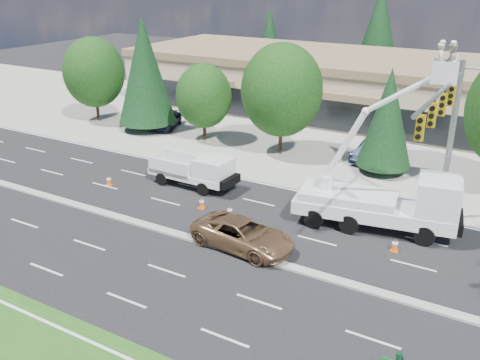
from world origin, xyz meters
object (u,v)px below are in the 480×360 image
Objects in this scene: utility_pickup at (197,174)px; signal_mast at (447,126)px; minivan at (243,234)px; bucket_truck at (391,193)px.

signal_mast is at bearing 4.49° from utility_pickup.
utility_pickup is 8.75m from minivan.
signal_mast reaches higher than utility_pickup.
signal_mast is 1.78× the size of utility_pickup.
utility_pickup is (-14.73, -0.85, -5.16)m from signal_mast.
signal_mast is at bearing -45.79° from minivan.
utility_pickup is 1.05× the size of minivan.
minivan is at bearing -141.19° from signal_mast.
utility_pickup is at bearing 170.71° from bucket_truck.
bucket_truck reaches higher than minivan.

